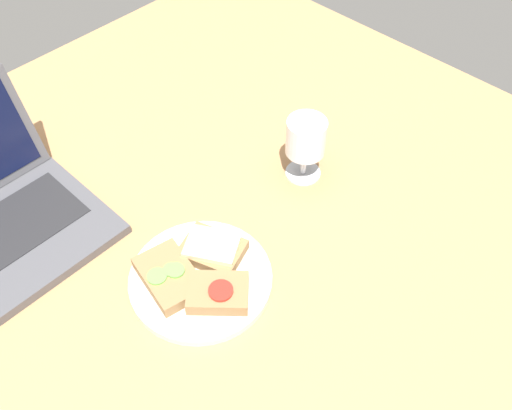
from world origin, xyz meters
TOP-DOWN VIEW (x-y plane):
  - wooden_table at (0.00, 0.00)cm, footprint 140.00×140.00cm
  - plate at (-11.55, -4.96)cm, footprint 23.69×23.69cm
  - sandwich_with_tomato at (-12.22, -9.93)cm, footprint 11.62×11.79cm
  - sandwich_with_cheese at (-6.95, -3.08)cm, footprint 10.51×12.06cm
  - sandwich_with_cucumber at (-15.50, -1.92)cm, footprint 10.12×13.16cm
  - wine_glass at (19.20, -0.89)cm, footprint 7.42×7.42cm

SIDE VIEW (x-z plane):
  - wooden_table at x=0.00cm, z-range 0.00..3.00cm
  - plate at x=-11.55cm, z-range 3.00..4.46cm
  - sandwich_with_cucumber at x=-15.50cm, z-range 4.30..7.10cm
  - sandwich_with_tomato at x=-12.22cm, z-range 4.27..7.30cm
  - sandwich_with_cheese at x=-6.95cm, z-range 4.36..7.30cm
  - wine_glass at x=19.20cm, z-range 5.31..18.34cm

